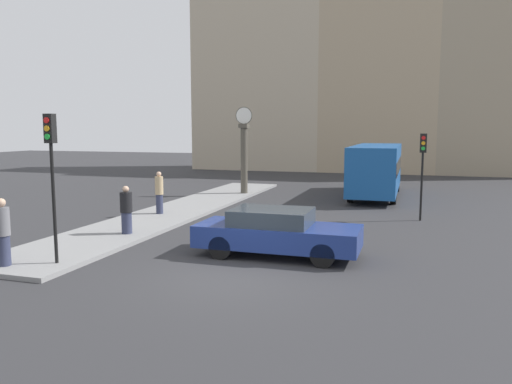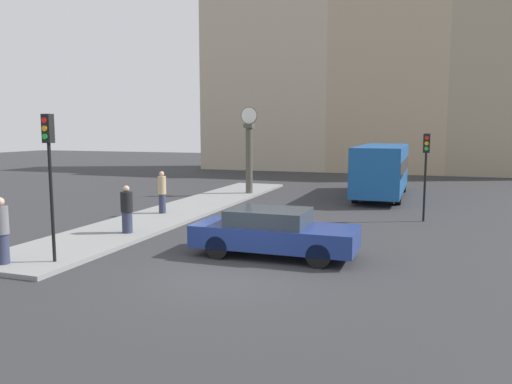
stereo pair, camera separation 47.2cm
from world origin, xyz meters
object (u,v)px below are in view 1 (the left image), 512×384
bus_distant (376,167)px  pedestrian_tan_coat (159,193)px  street_clock (244,152)px  pedestrian_grey_jacket (3,232)px  sedan_car (276,232)px  traffic_light_near (51,158)px  pedestrian_black_jacket (126,210)px  traffic_light_far (423,158)px

bus_distant → pedestrian_tan_coat: bearing=-131.7°
bus_distant → street_clock: bearing=-166.4°
pedestrian_grey_jacket → pedestrian_tan_coat: (-0.07, 8.54, 0.01)m
sedan_car → pedestrian_tan_coat: size_ratio=2.65×
traffic_light_near → pedestrian_black_jacket: 4.41m
sedan_car → traffic_light_far: bearing=60.7°
bus_distant → pedestrian_grey_jacket: (-8.22, -17.83, -0.59)m
pedestrian_black_jacket → pedestrian_tan_coat: size_ratio=0.92×
traffic_light_far → street_clock: bearing=150.9°
sedan_car → street_clock: street_clock is taller
sedan_car → pedestrian_black_jacket: (-5.58, 0.92, 0.22)m
traffic_light_near → pedestrian_grey_jacket: 2.33m
pedestrian_black_jacket → pedestrian_tan_coat: bearing=102.8°
pedestrian_black_jacket → pedestrian_grey_jacket: size_ratio=0.92×
traffic_light_far → pedestrian_grey_jacket: bearing=-133.9°
pedestrian_grey_jacket → pedestrian_tan_coat: 8.54m
pedestrian_black_jacket → pedestrian_grey_jacket: bearing=-100.5°
sedan_car → street_clock: (-5.28, 12.50, 1.69)m
pedestrian_black_jacket → pedestrian_grey_jacket: (-0.84, -4.54, 0.08)m
traffic_light_far → pedestrian_black_jacket: 11.69m
sedan_car → pedestrian_tan_coat: bearing=142.8°
traffic_light_far → pedestrian_grey_jacket: traffic_light_far is taller
bus_distant → pedestrian_tan_coat: (-8.29, -9.29, -0.58)m
traffic_light_far → pedestrian_black_jacket: bearing=-146.6°
pedestrian_black_jacket → sedan_car: bearing=-9.4°
bus_distant → traffic_light_far: traffic_light_far is taller
traffic_light_near → traffic_light_far: 13.92m
sedan_car → traffic_light_far: 8.55m
street_clock → traffic_light_far: bearing=-29.1°
sedan_car → pedestrian_black_jacket: 5.66m
traffic_light_near → sedan_car: bearing=29.4°
traffic_light_near → pedestrian_black_jacket: size_ratio=2.41×
sedan_car → pedestrian_black_jacket: size_ratio=2.88×
traffic_light_far → pedestrian_tan_coat: 10.94m
street_clock → pedestrian_tan_coat: street_clock is taller
traffic_light_near → traffic_light_far: traffic_light_near is taller
bus_distant → traffic_light_near: bearing=-112.4°
pedestrian_tan_coat → traffic_light_near: bearing=-81.4°
street_clock → pedestrian_black_jacket: bearing=-91.5°
bus_distant → pedestrian_grey_jacket: bus_distant is taller
street_clock → pedestrian_grey_jacket: bearing=-94.1°
traffic_light_far → street_clock: 10.72m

